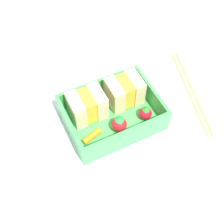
{
  "coord_description": "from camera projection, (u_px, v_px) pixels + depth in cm",
  "views": [
    {
      "loc": [
        -14.32,
        -29.1,
        49.46
      ],
      "look_at": [
        0.0,
        0.0,
        2.7
      ],
      "focal_mm": 50.0,
      "sensor_mm": 36.0,
      "label": 1
    }
  ],
  "objects": [
    {
      "name": "ground_plane",
      "position": [
        112.0,
        123.0,
        0.6
      ],
      "size": [
        120.0,
        120.0,
        2.0
      ],
      "primitive_type": "cube",
      "color": "silver"
    },
    {
      "name": "bento_tray",
      "position": [
        112.0,
        118.0,
        0.59
      ],
      "size": [
        16.96,
        12.72,
        1.2
      ],
      "primitive_type": "cube",
      "color": "#48B257",
      "rests_on": "ground_plane"
    },
    {
      "name": "bento_rim",
      "position": [
        112.0,
        110.0,
        0.56
      ],
      "size": [
        16.96,
        12.72,
        3.99
      ],
      "color": "#48B257",
      "rests_on": "bento_tray"
    },
    {
      "name": "sandwich_left",
      "position": [
        87.0,
        106.0,
        0.56
      ],
      "size": [
        6.36,
        4.92,
        5.44
      ],
      "color": "beige",
      "rests_on": "bento_tray"
    },
    {
      "name": "sandwich_center_left",
      "position": [
        124.0,
        91.0,
        0.58
      ],
      "size": [
        6.36,
        4.92,
        5.44
      ],
      "color": "beige",
      "rests_on": "bento_tray"
    },
    {
      "name": "carrot_stick_far_left",
      "position": [
        92.0,
        136.0,
        0.55
      ],
      "size": [
        3.93,
        2.13,
        1.14
      ],
      "primitive_type": "cylinder",
      "rotation": [
        1.57,
        0.0,
        1.85
      ],
      "color": "orange",
      "rests_on": "bento_tray"
    },
    {
      "name": "strawberry_far_left",
      "position": [
        120.0,
        123.0,
        0.55
      ],
      "size": [
        2.82,
        2.82,
        3.42
      ],
      "color": "red",
      "rests_on": "bento_tray"
    },
    {
      "name": "strawberry_left",
      "position": [
        145.0,
        113.0,
        0.57
      ],
      "size": [
        2.4,
        2.4,
        3.0
      ],
      "color": "red",
      "rests_on": "bento_tray"
    },
    {
      "name": "chopstick_pair",
      "position": [
        191.0,
        91.0,
        0.63
      ],
      "size": [
        7.14,
        21.42,
        0.7
      ],
      "color": "tan",
      "rests_on": "ground_plane"
    },
    {
      "name": "drinking_glass",
      "position": [
        41.0,
        162.0,
        0.5
      ],
      "size": [
        5.67,
        5.67,
        7.68
      ],
      "primitive_type": "cylinder",
      "color": "white",
      "rests_on": "ground_plane"
    },
    {
      "name": "folded_napkin",
      "position": [
        157.0,
        208.0,
        0.49
      ],
      "size": [
        12.34,
        12.87,
        0.4
      ],
      "primitive_type": "cube",
      "rotation": [
        0.0,
        0.0,
        0.24
      ],
      "color": "silver",
      "rests_on": "ground_plane"
    }
  ]
}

